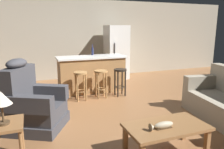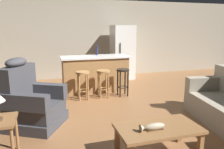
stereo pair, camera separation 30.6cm
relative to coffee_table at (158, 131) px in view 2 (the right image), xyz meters
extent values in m
plane|color=brown|center=(-0.12, 1.92, -0.36)|extent=(12.00, 12.00, 0.00)
cube|color=#A89E89|center=(-0.12, 5.04, 0.94)|extent=(12.00, 0.05, 2.60)
cube|color=olive|center=(0.00, 0.00, 0.04)|extent=(1.10, 0.60, 0.04)
cube|color=olive|center=(0.49, -0.24, -0.17)|extent=(0.06, 0.06, 0.38)
cube|color=olive|center=(-0.49, 0.24, -0.17)|extent=(0.06, 0.06, 0.38)
cube|color=olive|center=(0.49, 0.24, -0.17)|extent=(0.06, 0.06, 0.38)
cube|color=#4C3823|center=(-0.08, -0.06, 0.06)|extent=(0.22, 0.07, 0.01)
ellipsoid|color=tan|center=(-0.08, -0.06, 0.10)|extent=(0.28, 0.09, 0.09)
cone|color=tan|center=(-0.25, -0.06, 0.10)|extent=(0.06, 0.10, 0.10)
cube|color=#9E937F|center=(1.78, 1.25, 0.20)|extent=(0.86, 0.32, 0.28)
cube|color=#3D3D42|center=(-1.59, 1.44, -0.27)|extent=(1.14, 1.14, 0.18)
cube|color=#3D3D42|center=(-1.59, 1.44, -0.06)|extent=(1.06, 1.05, 0.24)
cube|color=#3D3D42|center=(-1.85, 1.58, 0.38)|extent=(0.57, 0.78, 0.64)
ellipsoid|color=#3D3D42|center=(-1.85, 1.58, 0.76)|extent=(0.45, 0.53, 0.16)
cube|color=#3D3D42|center=(-1.41, 1.72, 0.19)|extent=(0.79, 0.54, 0.26)
cube|color=#3D3D42|center=(-1.73, 1.14, 0.19)|extent=(0.79, 0.54, 0.26)
cylinder|color=olive|center=(-1.82, 0.30, -0.10)|extent=(0.04, 0.04, 0.52)
cylinder|color=olive|center=(-1.82, 0.70, -0.10)|extent=(0.04, 0.04, 0.52)
cube|color=#9E7042|center=(-0.12, 3.27, 0.09)|extent=(1.71, 0.63, 0.91)
cube|color=silver|center=(-0.12, 3.27, 0.57)|extent=(1.80, 0.70, 0.04)
cylinder|color=#A87A47|center=(-0.56, 2.64, 0.30)|extent=(0.32, 0.32, 0.04)
torus|color=#A87A47|center=(-0.56, 2.64, -0.14)|extent=(0.23, 0.23, 0.02)
cylinder|color=#A87A47|center=(-0.66, 2.54, -0.04)|extent=(0.04, 0.04, 0.64)
cylinder|color=#A87A47|center=(-0.46, 2.54, -0.04)|extent=(0.04, 0.04, 0.64)
cylinder|color=#A87A47|center=(-0.66, 2.74, -0.04)|extent=(0.04, 0.04, 0.64)
cylinder|color=#A87A47|center=(-0.46, 2.74, -0.04)|extent=(0.04, 0.04, 0.64)
cylinder|color=#A87A47|center=(-0.06, 2.64, 0.30)|extent=(0.32, 0.32, 0.04)
torus|color=#A87A47|center=(-0.06, 2.64, -0.14)|extent=(0.23, 0.23, 0.02)
cylinder|color=#A87A47|center=(-0.16, 2.54, -0.04)|extent=(0.04, 0.04, 0.64)
cylinder|color=#A87A47|center=(0.04, 2.54, -0.04)|extent=(0.04, 0.04, 0.64)
cylinder|color=#A87A47|center=(-0.16, 2.74, -0.04)|extent=(0.04, 0.04, 0.64)
cylinder|color=#A87A47|center=(0.04, 2.74, -0.04)|extent=(0.04, 0.04, 0.64)
cylinder|color=black|center=(0.44, 2.64, 0.30)|extent=(0.32, 0.32, 0.04)
torus|color=black|center=(0.44, 2.64, -0.14)|extent=(0.23, 0.23, 0.02)
cylinder|color=black|center=(0.34, 2.54, -0.04)|extent=(0.04, 0.04, 0.64)
cylinder|color=black|center=(0.54, 2.54, -0.04)|extent=(0.04, 0.04, 0.64)
cylinder|color=black|center=(0.34, 2.74, -0.04)|extent=(0.04, 0.04, 0.64)
cylinder|color=black|center=(0.54, 2.74, -0.04)|extent=(0.04, 0.04, 0.64)
cube|color=white|center=(1.07, 4.47, 0.52)|extent=(0.70, 0.66, 1.76)
cylinder|color=#333338|center=(0.88, 4.12, 0.60)|extent=(0.02, 0.02, 0.50)
cylinder|color=#23284C|center=(-0.02, 3.50, 0.69)|extent=(0.06, 0.06, 0.21)
cylinder|color=#23284C|center=(-0.02, 3.50, 0.84)|extent=(0.02, 0.02, 0.09)
camera|label=1|loc=(-1.64, -2.27, 1.34)|focal=35.00mm
camera|label=2|loc=(-1.35, -2.37, 1.34)|focal=35.00mm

